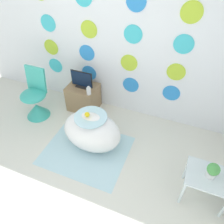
{
  "coord_description": "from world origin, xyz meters",
  "views": [
    {
      "loc": [
        1.15,
        -0.75,
        2.49
      ],
      "look_at": [
        0.46,
        0.96,
        0.84
      ],
      "focal_mm": 35.0,
      "sensor_mm": 36.0,
      "label": 1
    }
  ],
  "objects": [
    {
      "name": "wall_back_dotted",
      "position": [
        -0.0,
        2.03,
        1.3
      ],
      "size": [
        4.92,
        0.05,
        2.6
      ],
      "color": "white",
      "rests_on": "ground_plane"
    },
    {
      "name": "side_table",
      "position": [
        1.65,
        0.83,
        0.35
      ],
      "size": [
        0.49,
        0.39,
        0.42
      ],
      "color": "silver",
      "rests_on": "ground_plane"
    },
    {
      "name": "ground_plane",
      "position": [
        0.0,
        0.0,
        0.0
      ],
      "size": [
        12.0,
        12.0,
        0.0
      ],
      "primitive_type": "plane",
      "color": "silver"
    },
    {
      "name": "potted_plant_left",
      "position": [
        1.65,
        0.83,
        0.53
      ],
      "size": [
        0.13,
        0.13,
        0.19
      ],
      "color": "white",
      "rests_on": "side_table"
    },
    {
      "name": "tv_cabinet",
      "position": [
        -0.38,
        1.78,
        0.22
      ],
      "size": [
        0.49,
        0.39,
        0.44
      ],
      "color": "#8E704C",
      "rests_on": "ground_plane"
    },
    {
      "name": "tv",
      "position": [
        -0.38,
        1.78,
        0.56
      ],
      "size": [
        0.37,
        0.12,
        0.28
      ],
      "color": "black",
      "rests_on": "tv_cabinet"
    },
    {
      "name": "rubber_duck",
      "position": [
        0.1,
        1.02,
        0.63
      ],
      "size": [
        0.07,
        0.07,
        0.08
      ],
      "color": "yellow",
      "rests_on": "bathtub"
    },
    {
      "name": "vase",
      "position": [
        -0.19,
        1.63,
        0.51
      ],
      "size": [
        0.07,
        0.07,
        0.14
      ],
      "color": "white",
      "rests_on": "tv_cabinet"
    },
    {
      "name": "chair",
      "position": [
        -1.01,
        1.32,
        0.27
      ],
      "size": [
        0.4,
        0.4,
        0.83
      ],
      "color": "#38B2A3",
      "rests_on": "ground_plane"
    },
    {
      "name": "bathtub",
      "position": [
        0.13,
        1.06,
        0.3
      ],
      "size": [
        0.82,
        0.53,
        0.59
      ],
      "color": "white",
      "rests_on": "ground_plane"
    },
    {
      "name": "rug",
      "position": [
        0.08,
        0.94,
        0.0
      ],
      "size": [
        1.15,
        0.96,
        0.01
      ],
      "color": "silver",
      "rests_on": "ground_plane"
    }
  ]
}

